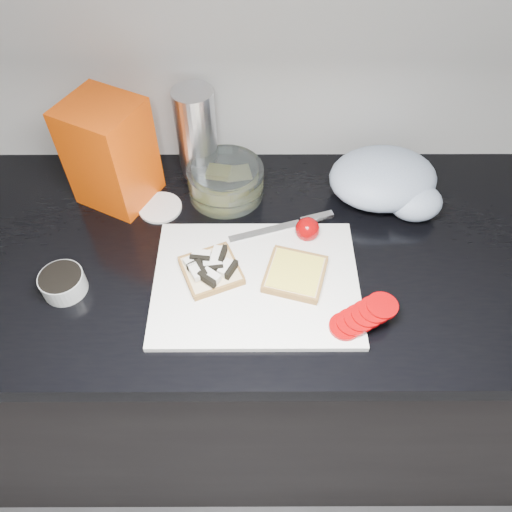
{
  "coord_description": "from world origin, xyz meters",
  "views": [
    {
      "loc": [
        0.04,
        0.53,
        1.7
      ],
      "look_at": [
        0.04,
        1.13,
        0.95
      ],
      "focal_mm": 35.0,
      "sensor_mm": 36.0,
      "label": 1
    }
  ],
  "objects_px": {
    "glass_bowl": "(226,181)",
    "steel_canister": "(197,134)",
    "cutting_board": "(256,282)",
    "bread_bag": "(110,153)"
  },
  "relations": [
    {
      "from": "glass_bowl",
      "to": "steel_canister",
      "type": "xyz_separation_m",
      "value": [
        -0.06,
        0.08,
        0.07
      ]
    },
    {
      "from": "glass_bowl",
      "to": "steel_canister",
      "type": "relative_size",
      "value": 0.79
    },
    {
      "from": "cutting_board",
      "to": "glass_bowl",
      "type": "xyz_separation_m",
      "value": [
        -0.07,
        0.26,
        0.03
      ]
    },
    {
      "from": "bread_bag",
      "to": "steel_canister",
      "type": "relative_size",
      "value": 1.09
    },
    {
      "from": "steel_canister",
      "to": "glass_bowl",
      "type": "bearing_deg",
      "value": -49.91
    },
    {
      "from": "bread_bag",
      "to": "steel_canister",
      "type": "height_order",
      "value": "bread_bag"
    },
    {
      "from": "glass_bowl",
      "to": "steel_canister",
      "type": "height_order",
      "value": "steel_canister"
    },
    {
      "from": "glass_bowl",
      "to": "bread_bag",
      "type": "height_order",
      "value": "bread_bag"
    },
    {
      "from": "glass_bowl",
      "to": "steel_canister",
      "type": "bearing_deg",
      "value": 130.09
    },
    {
      "from": "cutting_board",
      "to": "bread_bag",
      "type": "xyz_separation_m",
      "value": [
        -0.31,
        0.26,
        0.11
      ]
    }
  ]
}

